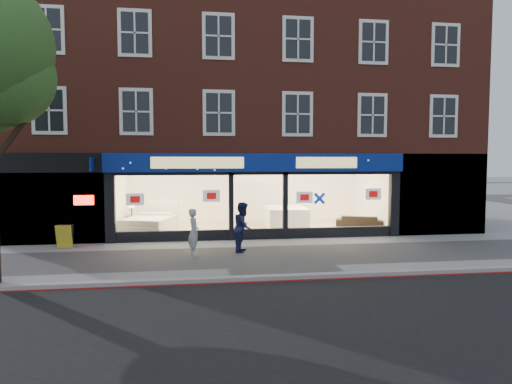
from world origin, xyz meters
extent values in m
plane|color=gray|center=(0.00, 0.00, 0.00)|extent=(120.00, 120.00, 0.00)
cube|color=black|center=(0.00, -8.00, 0.00)|extent=(60.00, 10.00, 0.01)
cube|color=#8C0A07|center=(0.00, -3.10, 0.01)|extent=(60.00, 0.10, 0.01)
cube|color=gray|center=(0.00, -2.90, 0.06)|extent=(60.00, 0.25, 0.12)
cube|color=tan|center=(0.00, 5.25, 0.05)|extent=(11.00, 4.50, 0.10)
cube|color=maroon|center=(0.00, 7.00, 6.65)|extent=(19.00, 8.00, 6.70)
cube|color=#2D2D30|center=(0.00, 7.00, 10.15)|extent=(19.00, 8.00, 0.30)
cube|color=navy|center=(0.00, 2.88, 2.95)|extent=(11.40, 0.28, 0.70)
cube|color=black|center=(0.00, 3.08, 0.20)|extent=(11.00, 0.18, 0.40)
cube|color=black|center=(-5.50, 3.05, 1.30)|extent=(0.35, 0.30, 2.60)
cube|color=black|center=(5.50, 3.05, 1.30)|extent=(0.35, 0.30, 2.60)
cube|color=white|center=(-3.25, 3.00, 1.45)|extent=(4.20, 0.02, 2.10)
cube|color=white|center=(3.25, 3.00, 1.45)|extent=(4.20, 0.02, 2.10)
cube|color=white|center=(0.00, 3.25, 1.15)|extent=(1.80, 0.02, 2.10)
cube|color=silver|center=(0.00, 7.50, 1.30)|extent=(11.00, 0.20, 2.60)
cube|color=#FFEAC6|center=(0.00, 5.25, 2.60)|extent=(11.00, 4.50, 0.12)
cube|color=black|center=(-7.60, 3.30, 1.65)|extent=(3.80, 0.60, 3.30)
cube|color=#FF140C|center=(-6.40, 2.95, 1.60)|extent=(0.70, 0.04, 0.35)
cube|color=black|center=(7.50, 3.20, 1.65)|extent=(4.00, 0.40, 3.30)
sphere|color=#234F1D|center=(-6.80, -2.60, 5.40)|extent=(2.40, 2.40, 2.40)
cube|color=beige|center=(-4.30, 4.58, 0.28)|extent=(2.30, 2.51, 0.36)
cube|color=beige|center=(-4.30, 4.58, 0.59)|extent=(2.21, 2.41, 0.26)
cube|color=beige|center=(-3.97, 5.63, 0.72)|extent=(1.80, 0.67, 1.24)
cube|color=beige|center=(-4.44, 5.41, 0.78)|extent=(0.74, 0.52, 0.12)
cube|color=beige|center=(-3.71, 5.18, 0.78)|extent=(0.74, 0.52, 0.12)
cube|color=brown|center=(-5.10, 5.98, 0.38)|extent=(0.48, 0.48, 0.55)
cube|color=white|center=(1.60, 5.51, 0.24)|extent=(1.79, 2.23, 0.28)
cube|color=white|center=(1.60, 5.51, 0.53)|extent=(1.79, 2.23, 0.28)
cube|color=white|center=(1.60, 5.51, 0.81)|extent=(1.79, 2.23, 0.28)
imported|color=black|center=(4.60, 4.42, 0.39)|extent=(2.10, 1.46, 0.57)
cube|color=gold|center=(-6.90, 2.22, 0.41)|extent=(0.56, 0.38, 0.83)
imported|color=#A5A8AD|center=(-2.49, 0.36, 0.75)|extent=(0.47, 0.61, 1.51)
imported|color=#191B46|center=(-0.85, 0.75, 0.83)|extent=(0.84, 0.96, 1.66)
camera|label=1|loc=(-2.59, -14.17, 3.05)|focal=32.00mm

